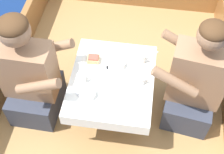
{
  "coord_description": "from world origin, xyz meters",
  "views": [
    {
      "loc": [
        0.2,
        -1.32,
        2.59
      ],
      "look_at": [
        0.0,
        0.05,
        0.78
      ],
      "focal_mm": 50.0,
      "sensor_mm": 36.0,
      "label": 1
    }
  ],
  "objects_px": {
    "sandwich": "(93,59)",
    "coffee_cup_center": "(141,80)",
    "coffee_cup_port": "(142,58)",
    "coffee_cup_starboard": "(82,78)",
    "person_starboard": "(194,84)",
    "person_port": "(31,77)"
  },
  "relations": [
    {
      "from": "person_port",
      "to": "sandwich",
      "type": "xyz_separation_m",
      "value": [
        0.44,
        0.2,
        0.06
      ]
    },
    {
      "from": "coffee_cup_center",
      "to": "coffee_cup_port",
      "type": "bearing_deg",
      "value": 94.78
    },
    {
      "from": "coffee_cup_port",
      "to": "person_port",
      "type": "bearing_deg",
      "value": -162.21
    },
    {
      "from": "coffee_cup_port",
      "to": "coffee_cup_center",
      "type": "distance_m",
      "value": 0.2
    },
    {
      "from": "sandwich",
      "to": "person_starboard",
      "type": "bearing_deg",
      "value": -5.33
    },
    {
      "from": "sandwich",
      "to": "coffee_cup_center",
      "type": "distance_m",
      "value": 0.4
    },
    {
      "from": "coffee_cup_center",
      "to": "person_port",
      "type": "bearing_deg",
      "value": -175.89
    },
    {
      "from": "person_port",
      "to": "coffee_cup_center",
      "type": "xyz_separation_m",
      "value": [
        0.82,
        0.06,
        0.05
      ]
    },
    {
      "from": "coffee_cup_starboard",
      "to": "person_starboard",
      "type": "bearing_deg",
      "value": 8.1
    },
    {
      "from": "sandwich",
      "to": "coffee_cup_starboard",
      "type": "bearing_deg",
      "value": -104.1
    },
    {
      "from": "sandwich",
      "to": "coffee_cup_port",
      "type": "bearing_deg",
      "value": 9.08
    },
    {
      "from": "person_starboard",
      "to": "coffee_cup_starboard",
      "type": "height_order",
      "value": "person_starboard"
    },
    {
      "from": "coffee_cup_starboard",
      "to": "coffee_cup_center",
      "type": "relative_size",
      "value": 1.0
    },
    {
      "from": "person_port",
      "to": "coffee_cup_center",
      "type": "relative_size",
      "value": 10.92
    },
    {
      "from": "person_port",
      "to": "coffee_cup_port",
      "type": "relative_size",
      "value": 11.13
    },
    {
      "from": "person_port",
      "to": "coffee_cup_port",
      "type": "xyz_separation_m",
      "value": [
        0.81,
        0.26,
        0.06
      ]
    },
    {
      "from": "sandwich",
      "to": "coffee_cup_starboard",
      "type": "relative_size",
      "value": 1.05
    },
    {
      "from": "coffee_cup_port",
      "to": "sandwich",
      "type": "bearing_deg",
      "value": -170.92
    },
    {
      "from": "coffee_cup_center",
      "to": "person_starboard",
      "type": "bearing_deg",
      "value": 10.01
    },
    {
      "from": "person_port",
      "to": "coffee_cup_starboard",
      "type": "relative_size",
      "value": 10.9
    },
    {
      "from": "sandwich",
      "to": "coffee_cup_center",
      "type": "height_order",
      "value": "sandwich"
    },
    {
      "from": "coffee_cup_starboard",
      "to": "coffee_cup_port",
      "type": "bearing_deg",
      "value": 31.04
    }
  ]
}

